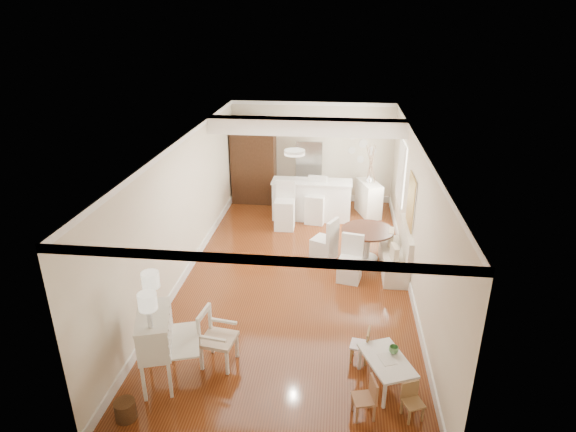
% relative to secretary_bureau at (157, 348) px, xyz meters
% --- Properties ---
extents(room, '(9.00, 9.04, 2.82)m').
position_rel_secretary_bureau_xyz_m(room, '(1.74, 3.54, 1.42)').
color(room, brown).
rests_on(room, ground).
extents(secretary_bureau, '(1.11, 1.12, 1.12)m').
position_rel_secretary_bureau_xyz_m(secretary_bureau, '(0.00, 0.00, 0.00)').
color(secretary_bureau, silver).
rests_on(secretary_bureau, ground).
extents(gustavian_armchair, '(0.60, 0.60, 0.92)m').
position_rel_secretary_bureau_xyz_m(gustavian_armchair, '(0.79, 0.45, -0.10)').
color(gustavian_armchair, white).
rests_on(gustavian_armchair, ground).
extents(wicker_basket, '(0.36, 0.36, 0.28)m').
position_rel_secretary_bureau_xyz_m(wicker_basket, '(-0.18, -0.77, -0.42)').
color(wicker_basket, '#4C2E17').
rests_on(wicker_basket, ground).
extents(kids_table, '(0.84, 1.04, 0.45)m').
position_rel_secretary_bureau_xyz_m(kids_table, '(3.27, 0.26, -0.34)').
color(kids_table, white).
rests_on(kids_table, ground).
extents(kids_chair_a, '(0.35, 0.35, 0.60)m').
position_rel_secretary_bureau_xyz_m(kids_chair_a, '(2.94, -0.37, -0.26)').
color(kids_chair_a, '#946443').
rests_on(kids_chair_a, ground).
extents(kids_chair_b, '(0.32, 0.32, 0.57)m').
position_rel_secretary_bureau_xyz_m(kids_chair_b, '(2.91, 0.77, -0.28)').
color(kids_chair_b, '#9D7947').
rests_on(kids_chair_b, ground).
extents(kids_chair_c, '(0.33, 0.33, 0.52)m').
position_rel_secretary_bureau_xyz_m(kids_chair_c, '(3.58, -0.33, -0.30)').
color(kids_chair_c, '#977044').
rests_on(kids_chair_c, ground).
extents(banquette, '(0.52, 1.60, 0.98)m').
position_rel_secretary_bureau_xyz_m(banquette, '(3.69, 3.72, -0.07)').
color(banquette, silver).
rests_on(banquette, ground).
extents(dining_table, '(1.20, 1.20, 0.75)m').
position_rel_secretary_bureau_xyz_m(dining_table, '(3.14, 4.06, -0.18)').
color(dining_table, '#452216').
rests_on(dining_table, ground).
extents(slip_chair_near, '(0.53, 0.54, 0.93)m').
position_rel_secretary_bureau_xyz_m(slip_chair_near, '(2.77, 3.22, -0.10)').
color(slip_chair_near, white).
rests_on(slip_chair_near, ground).
extents(slip_chair_far, '(0.63, 0.62, 0.96)m').
position_rel_secretary_bureau_xyz_m(slip_chair_far, '(2.22, 4.07, -0.08)').
color(slip_chair_far, silver).
rests_on(slip_chair_far, ground).
extents(breakfast_counter, '(2.05, 0.65, 1.03)m').
position_rel_secretary_bureau_xyz_m(breakfast_counter, '(1.80, 6.32, -0.05)').
color(breakfast_counter, white).
rests_on(breakfast_counter, ground).
extents(bar_stool_left, '(0.48, 0.48, 1.19)m').
position_rel_secretary_bureau_xyz_m(bar_stool_left, '(1.18, 5.59, 0.03)').
color(bar_stool_left, white).
rests_on(bar_stool_left, ground).
extents(bar_stool_right, '(0.54, 0.54, 1.19)m').
position_rel_secretary_bureau_xyz_m(bar_stool_right, '(1.92, 6.07, 0.03)').
color(bar_stool_right, white).
rests_on(bar_stool_right, ground).
extents(pantry_cabinet, '(1.20, 0.60, 2.30)m').
position_rel_secretary_bureau_xyz_m(pantry_cabinet, '(0.10, 7.40, 0.59)').
color(pantry_cabinet, '#381E11').
rests_on(pantry_cabinet, ground).
extents(fridge, '(0.75, 0.65, 1.80)m').
position_rel_secretary_bureau_xyz_m(fridge, '(2.00, 7.37, 0.34)').
color(fridge, silver).
rests_on(fridge, ground).
extents(sideboard, '(0.70, 1.03, 0.90)m').
position_rel_secretary_bureau_xyz_m(sideboard, '(3.29, 6.76, -0.11)').
color(sideboard, white).
rests_on(sideboard, ground).
extents(pencil_cup, '(0.18, 0.18, 0.11)m').
position_rel_secretary_bureau_xyz_m(pencil_cup, '(3.38, 0.41, -0.06)').
color(pencil_cup, '#5D9C5B').
rests_on(pencil_cup, kids_table).
extents(branch_vase, '(0.18, 0.18, 0.18)m').
position_rel_secretary_bureau_xyz_m(branch_vase, '(3.26, 6.76, 0.43)').
color(branch_vase, silver).
rests_on(branch_vase, sideboard).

